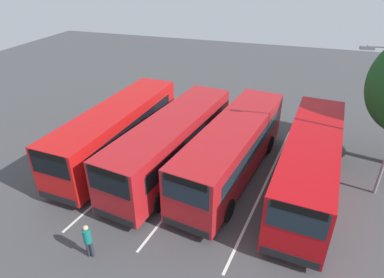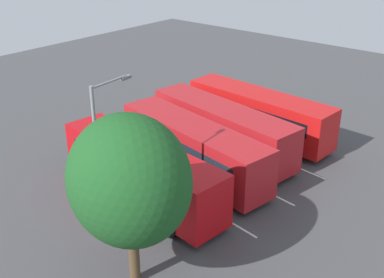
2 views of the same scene
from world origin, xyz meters
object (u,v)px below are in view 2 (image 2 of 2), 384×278
(bus_center_left, at_px, (222,128))
(bus_center_right, at_px, (193,147))
(street_lamp, at_px, (101,153))
(depot_tree, at_px, (129,181))
(bus_far_right, at_px, (141,171))
(bus_far_left, at_px, (258,113))
(pedestrian, at_px, (154,110))

(bus_center_left, distance_m, bus_center_right, 3.28)
(bus_center_left, xyz_separation_m, street_lamp, (-1.07, 10.31, 2.54))
(bus_center_right, relative_size, depot_tree, 1.48)
(bus_far_right, distance_m, street_lamp, 4.18)
(bus_far_left, bearing_deg, street_lamp, 96.98)
(pedestrian, bearing_deg, street_lamp, -65.21)
(depot_tree, bearing_deg, bus_far_left, -75.40)
(bus_far_left, bearing_deg, depot_tree, 108.73)
(bus_center_right, xyz_separation_m, depot_tree, (-3.98, 8.44, 2.96))
(depot_tree, bearing_deg, bus_center_right, -64.75)
(bus_far_left, relative_size, bus_far_right, 1.00)
(street_lamp, bearing_deg, bus_center_right, 0.28)
(bus_far_left, distance_m, bus_center_right, 6.83)
(bus_far_right, bearing_deg, bus_center_right, -87.92)
(bus_center_left, relative_size, pedestrian, 6.68)
(bus_far_left, height_order, bus_far_right, same)
(pedestrian, bearing_deg, bus_far_left, 9.75)
(street_lamp, bearing_deg, depot_tree, -118.24)
(bus_far_left, relative_size, depot_tree, 1.46)
(bus_center_right, height_order, street_lamp, street_lamp)
(bus_center_right, distance_m, depot_tree, 9.79)
(bus_center_right, xyz_separation_m, bus_far_right, (0.25, 3.87, 0.00))
(bus_center_right, relative_size, street_lamp, 1.46)
(bus_far_left, xyz_separation_m, depot_tree, (-3.98, 15.27, 2.96))
(bus_center_left, relative_size, depot_tree, 1.47)
(bus_far_left, bearing_deg, bus_far_right, 92.77)
(bus_far_left, relative_size, bus_center_right, 0.99)
(bus_far_left, distance_m, bus_far_right, 10.70)
(pedestrian, distance_m, street_lamp, 14.14)
(bus_center_left, bearing_deg, depot_tree, 119.27)
(bus_center_right, xyz_separation_m, street_lamp, (-0.69, 7.05, 2.54))
(bus_far_left, bearing_deg, bus_center_right, 94.11)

